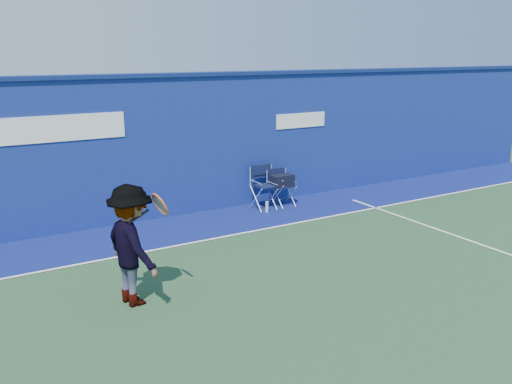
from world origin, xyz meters
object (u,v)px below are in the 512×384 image
tennis_player (132,245)px  water_bottle (267,207)px  directors_chair_right (281,191)px  directors_chair_left (266,194)px

tennis_player → water_bottle: bearing=35.5°
tennis_player → directors_chair_right: bearing=34.5°
directors_chair_right → directors_chair_left: bearing=171.4°
water_bottle → tennis_player: bearing=-144.5°
directors_chair_left → water_bottle: directors_chair_left is taller
directors_chair_left → directors_chair_right: directors_chair_left is taller
directors_chair_left → water_bottle: bearing=-118.3°
directors_chair_left → tennis_player: 5.31m
directors_chair_left → tennis_player: tennis_player is taller
directors_chair_right → tennis_player: size_ratio=0.49×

